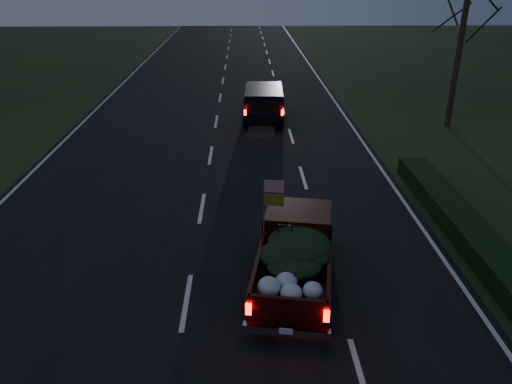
{
  "coord_description": "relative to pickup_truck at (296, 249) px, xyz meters",
  "views": [
    {
      "loc": [
        1.4,
        -9.67,
        7.21
      ],
      "look_at": [
        1.73,
        3.39,
        1.3
      ],
      "focal_mm": 35.0,
      "sensor_mm": 36.0,
      "label": 1
    }
  ],
  "objects": [
    {
      "name": "pickup_truck",
      "position": [
        0.0,
        0.0,
        0.0
      ],
      "size": [
        2.48,
        4.8,
        2.4
      ],
      "rotation": [
        0.0,
        0.0,
        -0.17
      ],
      "color": "black",
      "rests_on": "ground"
    },
    {
      "name": "hedge_row",
      "position": [
        5.16,
        2.15,
        -0.6
      ],
      "size": [
        1.0,
        10.0,
        0.6
      ],
      "primitive_type": "cube",
      "color": "black",
      "rests_on": "ground"
    },
    {
      "name": "lead_suv",
      "position": [
        -0.2,
        14.47,
        0.11
      ],
      "size": [
        2.13,
        4.73,
        1.34
      ],
      "rotation": [
        0.0,
        0.0,
        -0.04
      ],
      "color": "black",
      "rests_on": "ground"
    },
    {
      "name": "road_asphalt",
      "position": [
        -2.64,
        -0.85,
        -0.89
      ],
      "size": [
        14.0,
        120.0,
        0.02
      ],
      "primitive_type": "cube",
      "color": "black",
      "rests_on": "ground"
    },
    {
      "name": "ground",
      "position": [
        -2.64,
        -0.85,
        -0.9
      ],
      "size": [
        120.0,
        120.0,
        0.0
      ],
      "primitive_type": "plane",
      "color": "black",
      "rests_on": "ground"
    },
    {
      "name": "bare_tree_far",
      "position": [
        8.86,
        13.15,
        4.33
      ],
      "size": [
        3.6,
        3.6,
        7.0
      ],
      "color": "black",
      "rests_on": "ground"
    }
  ]
}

